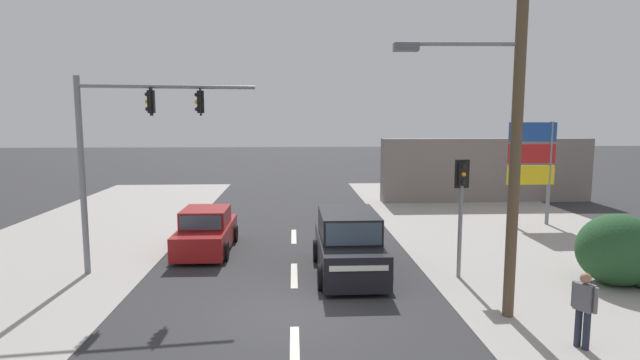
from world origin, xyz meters
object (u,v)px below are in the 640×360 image
object	(u,v)px
traffic_signal_mast	(126,139)
sedan_kerbside_parked	(206,232)
utility_pole_foreground_right	(511,116)
shopping_plaza_sign	(531,159)
pedestal_signal_right_kerb	(461,198)
suv_crossing_left	(349,245)
pedestrian_at_kerb	(584,306)

from	to	relation	value
traffic_signal_mast	sedan_kerbside_parked	world-z (taller)	traffic_signal_mast
utility_pole_foreground_right	shopping_plaza_sign	size ratio (longest dim) A/B	1.94
shopping_plaza_sign	sedan_kerbside_parked	size ratio (longest dim) A/B	1.08
pedestal_signal_right_kerb	shopping_plaza_sign	world-z (taller)	shopping_plaza_sign
shopping_plaza_sign	suv_crossing_left	size ratio (longest dim) A/B	1.01
traffic_signal_mast	suv_crossing_left	world-z (taller)	traffic_signal_mast
utility_pole_foreground_right	suv_crossing_left	distance (m)	6.28
traffic_signal_mast	pedestal_signal_right_kerb	xyz separation A→B (m)	(9.98, -1.14, -1.73)
utility_pole_foreground_right	suv_crossing_left	world-z (taller)	utility_pole_foreground_right
traffic_signal_mast	pedestrian_at_kerb	world-z (taller)	traffic_signal_mast
utility_pole_foreground_right	pedestrian_at_kerb	world-z (taller)	utility_pole_foreground_right
pedestrian_at_kerb	utility_pole_foreground_right	bearing A→B (deg)	118.33
traffic_signal_mast	pedestrian_at_kerb	xyz separation A→B (m)	(11.00, -5.84, -3.22)
suv_crossing_left	pedestrian_at_kerb	bearing A→B (deg)	-51.49
pedestal_signal_right_kerb	sedan_kerbside_parked	distance (m)	8.96
utility_pole_foreground_right	pedestal_signal_right_kerb	bearing A→B (deg)	91.41
utility_pole_foreground_right	pedestrian_at_kerb	xyz separation A→B (m)	(0.94, -1.75, -3.89)
shopping_plaza_sign	suv_crossing_left	world-z (taller)	shopping_plaza_sign
suv_crossing_left	utility_pole_foreground_right	bearing A→B (deg)	-47.37
utility_pole_foreground_right	traffic_signal_mast	world-z (taller)	utility_pole_foreground_right
utility_pole_foreground_right	pedestal_signal_right_kerb	distance (m)	3.80
pedestal_signal_right_kerb	sedan_kerbside_parked	bearing A→B (deg)	156.60
pedestal_signal_right_kerb	suv_crossing_left	world-z (taller)	pedestal_signal_right_kerb
pedestal_signal_right_kerb	pedestrian_at_kerb	xyz separation A→B (m)	(1.02, -4.70, -1.49)
sedan_kerbside_parked	traffic_signal_mast	bearing A→B (deg)	-129.08
utility_pole_foreground_right	pedestal_signal_right_kerb	world-z (taller)	utility_pole_foreground_right
utility_pole_foreground_right	shopping_plaza_sign	distance (m)	11.64
pedestal_signal_right_kerb	pedestrian_at_kerb	size ratio (longest dim) A/B	2.18
pedestal_signal_right_kerb	shopping_plaza_sign	bearing A→B (deg)	52.10
shopping_plaza_sign	pedestrian_at_kerb	size ratio (longest dim) A/B	2.82
sedan_kerbside_parked	pedestrian_at_kerb	bearing A→B (deg)	-42.05
utility_pole_foreground_right	pedestal_signal_right_kerb	size ratio (longest dim) A/B	2.50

